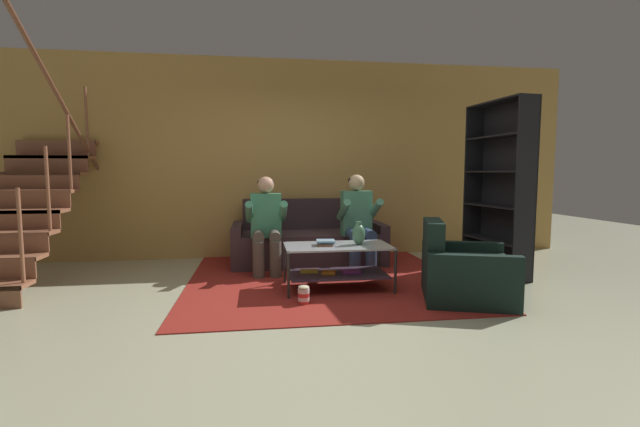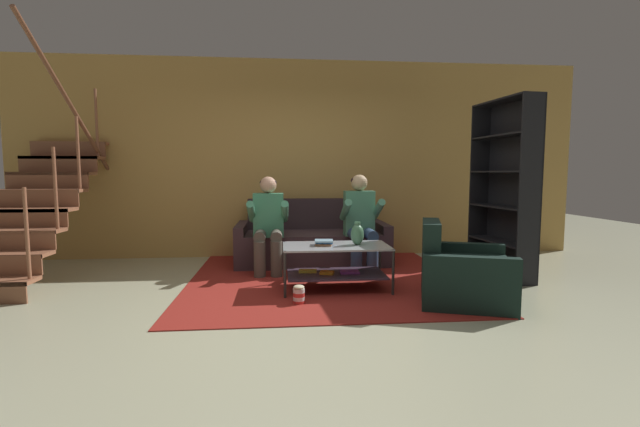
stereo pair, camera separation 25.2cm
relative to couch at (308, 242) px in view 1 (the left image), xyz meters
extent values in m
plane|color=#B8BA97|center=(-0.09, -1.89, -0.29)|extent=(16.80, 16.80, 0.00)
cube|color=tan|center=(-0.09, 0.57, 1.16)|extent=(8.40, 0.12, 2.90)
cube|color=#965B3F|center=(-3.35, -0.94, 0.32)|extent=(0.99, 0.29, 0.04)
cube|color=#965B3F|center=(-3.35, -0.65, 0.53)|extent=(0.99, 0.29, 0.04)
cube|color=brown|center=(-3.35, -0.79, 0.45)|extent=(0.99, 0.02, 0.21)
cube|color=#965B3F|center=(-3.35, -0.37, 0.74)|extent=(0.99, 0.29, 0.04)
cube|color=brown|center=(-3.35, -0.50, 0.66)|extent=(0.99, 0.02, 0.21)
cube|color=#965B3F|center=(-3.35, -0.08, 0.95)|extent=(0.99, 0.29, 0.04)
cube|color=brown|center=(-3.35, -0.21, 0.87)|extent=(0.99, 0.02, 0.21)
cube|color=#965B3F|center=(-3.35, 0.21, 1.16)|extent=(0.99, 0.29, 0.04)
cube|color=brown|center=(-3.35, 0.08, 1.08)|extent=(0.99, 0.02, 0.21)
cube|color=#965B3F|center=(-3.35, 0.50, 1.37)|extent=(0.99, 0.29, 0.04)
cube|color=brown|center=(-3.35, 0.37, 1.29)|extent=(0.99, 0.02, 0.21)
cube|color=#965B3F|center=(-3.35, 0.79, 1.58)|extent=(0.99, 0.29, 0.04)
cube|color=brown|center=(-3.35, 0.66, 1.50)|extent=(0.99, 0.02, 0.21)
cylinder|color=#965B3F|center=(-2.89, -1.52, 0.37)|extent=(0.04, 0.04, 0.90)
cylinder|color=#965B3F|center=(-2.89, -0.94, 0.79)|extent=(0.04, 0.04, 0.90)
cylinder|color=#965B3F|center=(-2.89, -0.37, 1.21)|extent=(0.04, 0.04, 0.90)
cylinder|color=#965B3F|center=(-2.89, 0.21, 1.63)|extent=(0.04, 0.04, 0.90)
cylinder|color=#965B3F|center=(-2.89, 0.79, 2.05)|extent=(0.04, 0.04, 0.90)
cylinder|color=brown|center=(-2.89, -0.37, 1.66)|extent=(0.05, 2.35, 1.72)
cube|color=#3E2D32|center=(0.00, -0.05, -0.07)|extent=(1.79, 0.93, 0.44)
cube|color=#35262A|center=(0.00, 0.32, 0.37)|extent=(1.79, 0.18, 0.44)
cube|color=#3E2D32|center=(-0.96, -0.05, -0.01)|extent=(0.13, 0.93, 0.56)
cube|color=#3E2D32|center=(0.96, -0.05, -0.01)|extent=(0.13, 0.93, 0.56)
cylinder|color=#555044|center=(-0.68, -0.83, -0.07)|extent=(0.14, 0.14, 0.44)
cylinder|color=#555044|center=(-0.48, -0.83, -0.07)|extent=(0.14, 0.14, 0.44)
cylinder|color=#555044|center=(-0.68, -0.65, 0.19)|extent=(0.14, 0.42, 0.14)
cylinder|color=#555044|center=(-0.48, -0.65, 0.19)|extent=(0.14, 0.42, 0.14)
cube|color=#438E67|center=(-0.58, -0.44, 0.43)|extent=(0.38, 0.22, 0.55)
cylinder|color=#438E67|center=(-0.79, -0.62, 0.48)|extent=(0.09, 0.49, 0.31)
cylinder|color=#438E67|center=(-0.38, -0.62, 0.48)|extent=(0.09, 0.49, 0.31)
sphere|color=tan|center=(-0.58, -0.44, 0.81)|extent=(0.21, 0.21, 0.21)
ellipsoid|color=black|center=(-0.58, -0.42, 0.83)|extent=(0.21, 0.21, 0.13)
cylinder|color=navy|center=(0.48, -0.83, -0.07)|extent=(0.14, 0.14, 0.44)
cylinder|color=navy|center=(0.68, -0.83, -0.07)|extent=(0.14, 0.14, 0.44)
cylinder|color=navy|center=(0.48, -0.65, 0.19)|extent=(0.14, 0.42, 0.14)
cylinder|color=navy|center=(0.68, -0.65, 0.19)|extent=(0.14, 0.42, 0.14)
cube|color=#498666|center=(0.58, -0.44, 0.44)|extent=(0.38, 0.22, 0.58)
cylinder|color=#498666|center=(0.38, -0.62, 0.50)|extent=(0.09, 0.49, 0.31)
cylinder|color=#498666|center=(0.79, -0.62, 0.50)|extent=(0.09, 0.49, 0.31)
sphere|color=tan|center=(0.58, -0.44, 0.83)|extent=(0.21, 0.21, 0.21)
ellipsoid|color=black|center=(0.58, -0.42, 0.86)|extent=(0.21, 0.21, 0.13)
cube|color=#AFB3B7|center=(0.15, -1.42, 0.18)|extent=(1.12, 0.62, 0.02)
cube|color=#413042|center=(0.15, -1.42, -0.12)|extent=(1.03, 0.57, 0.02)
cylinder|color=#2F302E|center=(-0.39, -1.72, -0.05)|extent=(0.03, 0.03, 0.48)
cylinder|color=#2F302E|center=(0.70, -1.72, -0.05)|extent=(0.03, 0.03, 0.48)
cylinder|color=#2F302E|center=(-0.39, -1.13, -0.05)|extent=(0.03, 0.03, 0.48)
cylinder|color=#2F302E|center=(0.70, -1.13, -0.05)|extent=(0.03, 0.03, 0.48)
cube|color=gold|center=(-0.14, -1.36, -0.10)|extent=(0.20, 0.13, 0.03)
cube|color=orange|center=(0.05, -1.46, -0.10)|extent=(0.17, 0.14, 0.03)
cube|color=#903792|center=(0.30, -1.43, -0.10)|extent=(0.21, 0.15, 0.02)
cube|color=maroon|center=(0.08, -0.84, -0.28)|extent=(3.11, 3.37, 0.01)
cube|color=#8D5D52|center=(0.08, -0.84, -0.28)|extent=(1.71, 1.85, 0.00)
ellipsoid|color=#467A54|center=(0.38, -1.42, 0.30)|extent=(0.14, 0.14, 0.22)
cylinder|color=#467A54|center=(0.38, -1.42, 0.41)|extent=(0.06, 0.06, 0.05)
cube|color=#A06C47|center=(0.02, -1.42, 0.20)|extent=(0.20, 0.19, 0.02)
cube|color=#2760AC|center=(0.03, -1.41, 0.22)|extent=(0.20, 0.16, 0.02)
cube|color=#779CB1|center=(0.02, -1.42, 0.24)|extent=(0.21, 0.19, 0.02)
cube|color=black|center=(2.17, -0.51, 0.77)|extent=(0.28, 0.05, 2.11)
cube|color=black|center=(2.27, -1.50, 0.77)|extent=(0.28, 0.05, 2.11)
cube|color=black|center=(2.35, -0.99, 0.77)|extent=(0.12, 1.01, 2.11)
cube|color=black|center=(2.22, -1.00, -0.28)|extent=(0.38, 1.00, 0.02)
cube|color=black|center=(2.22, -1.00, 0.13)|extent=(0.38, 1.00, 0.02)
cube|color=black|center=(2.22, -1.00, 0.55)|extent=(0.38, 1.00, 0.02)
cube|color=black|center=(2.22, -1.00, 0.98)|extent=(0.38, 1.00, 0.02)
cube|color=black|center=(2.22, -1.00, 1.40)|extent=(0.38, 1.00, 0.02)
cube|color=black|center=(2.22, -1.00, 1.81)|extent=(0.38, 1.00, 0.02)
cube|color=#947452|center=(2.16, -0.55, -0.13)|extent=(0.21, 0.05, 0.27)
cube|color=#302C29|center=(2.18, -0.59, -0.15)|extent=(0.25, 0.07, 0.24)
cube|color=#3055B7|center=(2.19, -0.65, -0.14)|extent=(0.25, 0.07, 0.26)
cube|color=red|center=(2.17, -0.71, -0.12)|extent=(0.21, 0.05, 0.29)
cube|color=#3361A8|center=(2.17, -0.75, -0.15)|extent=(0.21, 0.05, 0.23)
cube|color=teal|center=(2.20, -0.79, -0.14)|extent=(0.26, 0.07, 0.25)
cube|color=silver|center=(2.20, -0.84, -0.12)|extent=(0.24, 0.06, 0.29)
cube|color=black|center=(1.34, -1.99, -0.08)|extent=(0.98, 0.87, 0.42)
cube|color=black|center=(1.03, -1.89, 0.31)|extent=(0.35, 0.66, 0.36)
cube|color=black|center=(1.22, -2.35, -0.03)|extent=(0.81, 0.36, 0.52)
cube|color=black|center=(1.46, -1.64, -0.03)|extent=(0.81, 0.36, 0.52)
cylinder|color=red|center=(-0.26, -1.91, -0.27)|extent=(0.11, 0.11, 0.04)
cylinder|color=white|center=(-0.26, -1.91, -0.23)|extent=(0.11, 0.11, 0.04)
cylinder|color=red|center=(-0.26, -1.91, -0.19)|extent=(0.11, 0.11, 0.04)
cylinder|color=white|center=(-0.26, -1.91, -0.16)|extent=(0.11, 0.11, 0.04)
ellipsoid|color=beige|center=(-0.26, -1.91, -0.12)|extent=(0.11, 0.11, 0.04)
camera|label=1|loc=(-0.68, -5.86, 0.96)|focal=24.00mm
camera|label=2|loc=(-0.43, -5.89, 0.96)|focal=24.00mm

